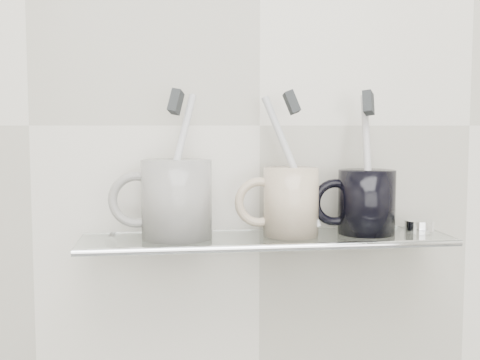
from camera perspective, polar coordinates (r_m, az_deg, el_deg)
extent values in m
plane|color=silver|center=(0.87, 1.88, 5.18)|extent=(2.50, 0.00, 2.50)
cube|color=silver|center=(0.82, 2.55, -5.64)|extent=(0.50, 0.12, 0.01)
cylinder|color=silver|center=(0.77, 3.28, -6.42)|extent=(0.50, 0.01, 0.01)
cylinder|color=silver|center=(0.86, -12.02, -6.00)|extent=(0.02, 0.03, 0.02)
cylinder|color=silver|center=(0.92, 15.02, -5.27)|extent=(0.02, 0.03, 0.02)
cylinder|color=white|center=(0.80, -6.02, -1.82)|extent=(0.10, 0.10, 0.10)
torus|color=white|center=(0.80, -9.78, -1.86)|extent=(0.07, 0.01, 0.07)
cylinder|color=silver|center=(0.80, -6.05, 1.65)|extent=(0.06, 0.05, 0.18)
cube|color=#272A2C|center=(0.80, -6.11, 7.39)|extent=(0.02, 0.03, 0.04)
cylinder|color=beige|center=(0.82, 4.85, -2.05)|extent=(0.08, 0.08, 0.09)
torus|color=beige|center=(0.82, 1.85, -2.11)|extent=(0.07, 0.01, 0.07)
cylinder|color=silver|center=(0.82, 4.88, 1.74)|extent=(0.08, 0.04, 0.18)
cube|color=#272A2C|center=(0.82, 4.92, 7.34)|extent=(0.02, 0.03, 0.04)
cylinder|color=black|center=(0.85, 11.91, -2.04)|extent=(0.09, 0.09, 0.09)
torus|color=black|center=(0.84, 8.98, -2.11)|extent=(0.07, 0.01, 0.07)
cylinder|color=beige|center=(0.85, 11.98, 1.76)|extent=(0.02, 0.07, 0.19)
cube|color=#272A2C|center=(0.85, 12.08, 7.17)|extent=(0.02, 0.03, 0.04)
cylinder|color=silver|center=(0.89, 16.62, -4.22)|extent=(0.04, 0.04, 0.02)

